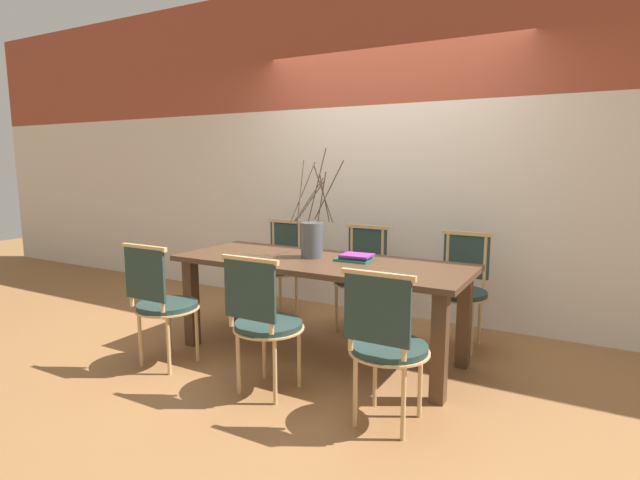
{
  "coord_description": "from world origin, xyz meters",
  "views": [
    {
      "loc": [
        1.77,
        -3.18,
        1.46
      ],
      "look_at": [
        0.0,
        0.0,
        0.89
      ],
      "focal_mm": 28.0,
      "sensor_mm": 36.0,
      "label": 1
    }
  ],
  "objects_px": {
    "vase_centerpiece": "(312,238)",
    "chair_near_center": "(386,341)",
    "chair_far_center": "(461,285)",
    "dining_table": "(320,274)",
    "book_stack": "(355,258)"
  },
  "relations": [
    {
      "from": "vase_centerpiece",
      "to": "chair_near_center",
      "type": "bearing_deg",
      "value": -40.6
    },
    {
      "from": "chair_far_center",
      "to": "vase_centerpiece",
      "type": "xyz_separation_m",
      "value": [
        -0.98,
        -0.67,
        0.39
      ]
    },
    {
      "from": "chair_far_center",
      "to": "chair_near_center",
      "type": "bearing_deg",
      "value": 88.02
    },
    {
      "from": "dining_table",
      "to": "chair_far_center",
      "type": "height_order",
      "value": "chair_far_center"
    },
    {
      "from": "dining_table",
      "to": "book_stack",
      "type": "xyz_separation_m",
      "value": [
        0.24,
        0.1,
        0.13
      ]
    },
    {
      "from": "chair_near_center",
      "to": "vase_centerpiece",
      "type": "height_order",
      "value": "vase_centerpiece"
    },
    {
      "from": "vase_centerpiece",
      "to": "book_stack",
      "type": "height_order",
      "value": "vase_centerpiece"
    },
    {
      "from": "chair_near_center",
      "to": "vase_centerpiece",
      "type": "xyz_separation_m",
      "value": [
        -0.93,
        0.79,
        0.39
      ]
    },
    {
      "from": "chair_near_center",
      "to": "vase_centerpiece",
      "type": "relative_size",
      "value": 1.1
    },
    {
      "from": "chair_near_center",
      "to": "book_stack",
      "type": "distance_m",
      "value": 1.05
    },
    {
      "from": "book_stack",
      "to": "vase_centerpiece",
      "type": "bearing_deg",
      "value": -173.78
    },
    {
      "from": "dining_table",
      "to": "chair_far_center",
      "type": "relative_size",
      "value": 2.44
    },
    {
      "from": "dining_table",
      "to": "chair_far_center",
      "type": "distance_m",
      "value": 1.15
    },
    {
      "from": "book_stack",
      "to": "chair_near_center",
      "type": "bearing_deg",
      "value": -55.14
    },
    {
      "from": "dining_table",
      "to": "vase_centerpiece",
      "type": "height_order",
      "value": "vase_centerpiece"
    }
  ]
}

